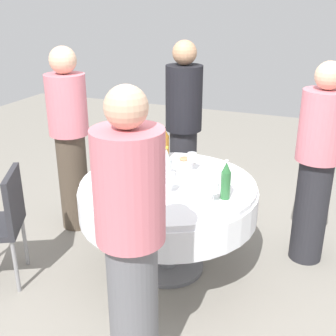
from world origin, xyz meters
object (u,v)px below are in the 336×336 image
object	(u,v)px
dining_table	(168,201)
plate_mid	(184,160)
chair_rear	(2,218)
wine_glass_near	(192,158)
person_north	(317,163)
bottle_amber_outer	(165,144)
plate_east	(146,163)
person_left	(70,138)
person_far	(184,126)
wine_glass_front	(168,164)
bottle_green_north	(226,181)
wine_glass_rear	(214,189)
wine_glass_mid	(170,179)
bottle_brown_left	(148,160)
plate_west	(121,197)
person_outer	(131,246)
bottle_clear_far	(166,166)
wine_glass_outer	(117,172)

from	to	relation	value
dining_table	plate_mid	size ratio (longest dim) A/B	6.33
chair_rear	plate_mid	bearing A→B (deg)	-73.80
wine_glass_near	person_north	bearing A→B (deg)	-73.53
bottle_amber_outer	dining_table	bearing A→B (deg)	-155.21
plate_east	person_left	xyz separation A→B (m)	(0.04, 0.75, 0.11)
plate_east	person_far	world-z (taller)	person_far
wine_glass_front	bottle_green_north	bearing A→B (deg)	-113.51
wine_glass_rear	wine_glass_mid	world-z (taller)	wine_glass_mid
bottle_brown_left	plate_west	world-z (taller)	bottle_brown_left
bottle_green_north	plate_west	distance (m)	0.71
plate_mid	chair_rear	xyz separation A→B (m)	(-1.02, 1.03, -0.23)
wine_glass_near	plate_east	bearing A→B (deg)	91.28
bottle_brown_left	plate_west	distance (m)	0.46
bottle_green_north	chair_rear	world-z (taller)	bottle_green_north
wine_glass_mid	person_far	world-z (taller)	person_far
wine_glass_near	plate_west	xyz separation A→B (m)	(-0.65, 0.28, -0.10)
plate_mid	person_far	bearing A→B (deg)	20.70
wine_glass_front	plate_east	xyz separation A→B (m)	(0.16, 0.25, -0.08)
person_outer	chair_rear	bearing A→B (deg)	-32.85
person_outer	bottle_clear_far	bearing A→B (deg)	-89.31
bottle_brown_left	bottle_amber_outer	xyz separation A→B (m)	(0.39, 0.03, -0.00)
person_left	bottle_clear_far	bearing A→B (deg)	-89.96
person_far	bottle_amber_outer	bearing A→B (deg)	-101.05
bottle_brown_left	person_far	size ratio (longest dim) A/B	0.16
bottle_green_north	bottle_clear_far	size ratio (longest dim) A/B	1.01
bottle_clear_far	wine_glass_near	world-z (taller)	bottle_clear_far
wine_glass_rear	person_outer	world-z (taller)	person_outer
person_far	person_outer	xyz separation A→B (m)	(-2.06, -0.47, 0.01)
wine_glass_front	person_left	size ratio (longest dim) A/B	0.08
bottle_amber_outer	wine_glass_mid	distance (m)	0.71
plate_mid	bottle_amber_outer	bearing A→B (deg)	81.31
wine_glass_front	person_left	bearing A→B (deg)	78.85
bottle_brown_left	plate_east	distance (m)	0.25
wine_glass_rear	bottle_brown_left	bearing A→B (deg)	66.21
wine_glass_mid	dining_table	bearing A→B (deg)	26.79
plate_mid	plate_east	size ratio (longest dim) A/B	1.01
wine_glass_outer	wine_glass_rear	xyz separation A→B (m)	(-0.00, -0.72, -0.01)
bottle_clear_far	wine_glass_rear	distance (m)	0.46
plate_west	wine_glass_mid	bearing A→B (deg)	-55.07
dining_table	plate_east	distance (m)	0.44
plate_mid	person_outer	distance (m)	1.53
bottle_clear_far	bottle_amber_outer	world-z (taller)	bottle_clear_far
plate_east	person_far	distance (m)	0.73
bottle_clear_far	person_north	bearing A→B (deg)	-61.42
wine_glass_mid	plate_mid	world-z (taller)	wine_glass_mid
wine_glass_rear	bottle_amber_outer	bearing A→B (deg)	43.37
person_far	chair_rear	xyz separation A→B (m)	(-1.57, 0.82, -0.35)
person_north	person_outer	size ratio (longest dim) A/B	0.96
dining_table	plate_west	distance (m)	0.44
dining_table	bottle_brown_left	distance (m)	0.34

